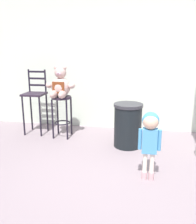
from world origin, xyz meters
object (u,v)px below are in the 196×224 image
(bar_stool_with_teddy, at_px, (62,109))
(teddy_bear, at_px, (60,85))
(child_walking, at_px, (150,132))
(bar_chair_empty, at_px, (35,98))
(trash_bin, at_px, (128,125))

(bar_stool_with_teddy, height_order, teddy_bear, teddy_bear)
(teddy_bear, height_order, child_walking, teddy_bear)
(bar_chair_empty, bearing_deg, trash_bin, -11.96)
(bar_stool_with_teddy, relative_size, trash_bin, 1.04)
(bar_stool_with_teddy, distance_m, teddy_bear, 0.44)
(bar_stool_with_teddy, height_order, child_walking, child_walking)
(teddy_bear, distance_m, child_walking, 2.07)
(teddy_bear, distance_m, trash_bin, 1.41)
(bar_stool_with_teddy, bearing_deg, bar_chair_empty, 166.99)
(trash_bin, height_order, bar_chair_empty, bar_chair_empty)
(trash_bin, bearing_deg, child_walking, -72.41)
(bar_stool_with_teddy, xyz_separation_m, teddy_bear, (0.00, -0.03, 0.44))
(bar_stool_with_teddy, height_order, bar_chair_empty, bar_chair_empty)
(teddy_bear, bearing_deg, child_walking, -39.01)
(teddy_bear, height_order, bar_chair_empty, teddy_bear)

